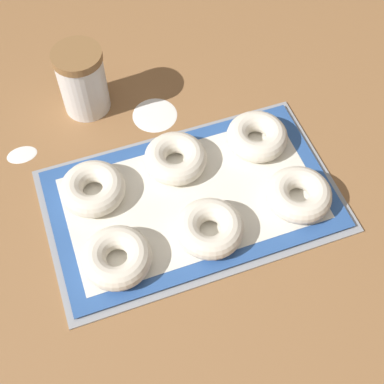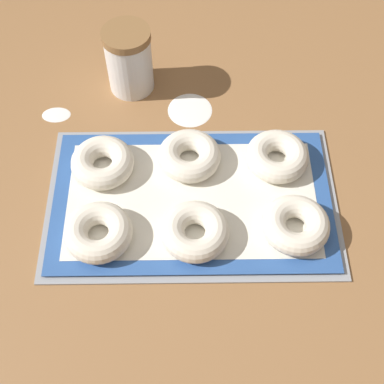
{
  "view_description": "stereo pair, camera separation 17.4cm",
  "coord_description": "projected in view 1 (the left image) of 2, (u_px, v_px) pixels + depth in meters",
  "views": [
    {
      "loc": [
        -0.16,
        -0.5,
        0.85
      ],
      "look_at": [
        0.02,
        -0.01,
        0.03
      ],
      "focal_mm": 50.0,
      "sensor_mm": 36.0,
      "label": 1
    },
    {
      "loc": [
        0.01,
        -0.53,
        0.85
      ],
      "look_at": [
        0.02,
        -0.01,
        0.03
      ],
      "focal_mm": 50.0,
      "sensor_mm": 36.0,
      "label": 2
    }
  ],
  "objects": [
    {
      "name": "ground_plane",
      "position": [
        183.0,
        201.0,
        1.0
      ],
      "size": [
        2.8,
        2.8,
        0.0
      ],
      "primitive_type": "plane",
      "color": "olive"
    },
    {
      "name": "baking_tray",
      "position": [
        192.0,
        200.0,
        0.99
      ],
      "size": [
        0.54,
        0.33,
        0.01
      ],
      "color": "#93969B",
      "rests_on": "ground_plane"
    },
    {
      "name": "baking_mat",
      "position": [
        192.0,
        199.0,
        0.99
      ],
      "size": [
        0.51,
        0.31,
        0.0
      ],
      "color": "#2D569E",
      "rests_on": "baking_tray"
    },
    {
      "name": "bagel_front_left",
      "position": [
        117.0,
        258.0,
        0.9
      ],
      "size": [
        0.12,
        0.12,
        0.04
      ],
      "color": "silver",
      "rests_on": "baking_mat"
    },
    {
      "name": "bagel_front_center",
      "position": [
        210.0,
        228.0,
        0.93
      ],
      "size": [
        0.12,
        0.12,
        0.04
      ],
      "color": "silver",
      "rests_on": "baking_mat"
    },
    {
      "name": "bagel_front_right",
      "position": [
        299.0,
        195.0,
        0.97
      ],
      "size": [
        0.12,
        0.12,
        0.04
      ],
      "color": "silver",
      "rests_on": "baking_mat"
    },
    {
      "name": "bagel_back_left",
      "position": [
        93.0,
        189.0,
        0.97
      ],
      "size": [
        0.12,
        0.12,
        0.04
      ],
      "color": "silver",
      "rests_on": "baking_mat"
    },
    {
      "name": "bagel_back_center",
      "position": [
        175.0,
        158.0,
        1.01
      ],
      "size": [
        0.12,
        0.12,
        0.04
      ],
      "color": "silver",
      "rests_on": "baking_mat"
    },
    {
      "name": "bagel_back_right",
      "position": [
        257.0,
        137.0,
        1.04
      ],
      "size": [
        0.12,
        0.12,
        0.04
      ],
      "color": "silver",
      "rests_on": "baking_mat"
    },
    {
      "name": "flour_canister",
      "position": [
        82.0,
        81.0,
        1.06
      ],
      "size": [
        0.1,
        0.1,
        0.15
      ],
      "color": "white",
      "rests_on": "ground_plane"
    },
    {
      "name": "flour_patch_near",
      "position": [
        155.0,
        115.0,
        1.11
      ],
      "size": [
        0.09,
        0.09,
        0.0
      ],
      "color": "white",
      "rests_on": "ground_plane"
    },
    {
      "name": "flour_patch_far",
      "position": [
        22.0,
        154.0,
        1.05
      ],
      "size": [
        0.06,
        0.04,
        0.0
      ],
      "color": "white",
      "rests_on": "ground_plane"
    }
  ]
}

